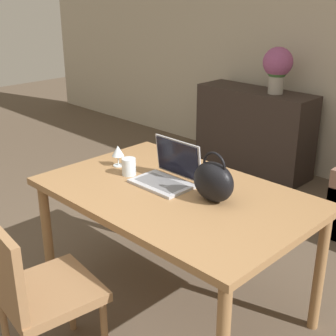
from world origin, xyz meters
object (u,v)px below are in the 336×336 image
(handbag, at_px, (213,181))
(flower_vase, at_px, (278,66))
(drinking_glass, at_px, (129,167))
(chair, at_px, (35,289))
(wine_glass, at_px, (118,152))
(laptop, at_px, (169,172))

(handbag, relative_size, flower_vase, 0.62)
(drinking_glass, bearing_deg, handbag, 7.32)
(chair, relative_size, wine_glass, 6.44)
(laptop, height_order, drinking_glass, laptop)
(laptop, height_order, handbag, handbag)
(handbag, height_order, flower_vase, flower_vase)
(flower_vase, bearing_deg, handbag, -64.90)
(laptop, xyz_separation_m, flower_vase, (-0.67, 2.12, 0.28))
(chair, distance_m, drinking_glass, 0.90)
(wine_glass, xyz_separation_m, flower_vase, (-0.26, 2.17, 0.25))
(wine_glass, height_order, flower_vase, flower_vase)
(wine_glass, bearing_deg, handbag, 2.09)
(drinking_glass, bearing_deg, flower_vase, 100.68)
(flower_vase, bearing_deg, laptop, -72.61)
(laptop, height_order, wine_glass, laptop)
(laptop, relative_size, handbag, 1.26)
(chair, distance_m, flower_vase, 3.15)
(chair, bearing_deg, handbag, 76.11)
(laptop, bearing_deg, drinking_glass, -159.94)
(drinking_glass, height_order, wine_glass, wine_glass)
(chair, relative_size, handbag, 3.16)
(chair, distance_m, wine_glass, 1.01)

